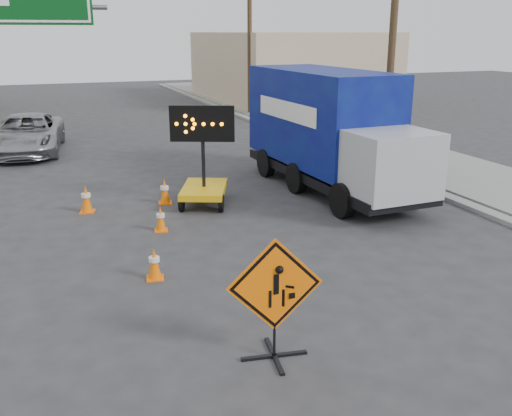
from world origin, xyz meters
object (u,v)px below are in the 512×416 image
construction_sign (275,297)px  arrow_board (204,183)px  pickup_truck (27,134)px  box_truck (329,137)px

construction_sign → arrow_board: (1.23, 7.98, -0.37)m
pickup_truck → construction_sign: bearing=-72.2°
box_truck → pickup_truck: bearing=130.8°
pickup_truck → box_truck: size_ratio=0.72×
arrow_board → box_truck: (3.99, 0.18, 0.99)m
arrow_board → pickup_truck: 10.43m
construction_sign → box_truck: bearing=66.3°
arrow_board → construction_sign: bearing=-75.9°
pickup_truck → arrow_board: bearing=-57.1°
arrow_board → box_truck: 4.12m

